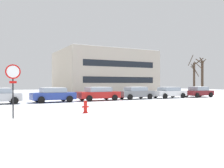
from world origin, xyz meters
name	(u,v)px	position (x,y,z in m)	size (l,w,h in m)	color
ground_plane	(45,113)	(0.00, 0.00, 0.00)	(120.00, 120.00, 0.00)	white
road_surface	(36,108)	(0.00, 3.33, 0.00)	(80.00, 8.66, 0.00)	silver
stop_sign	(13,80)	(-2.00, -1.62, 1.98)	(0.76, 0.18, 2.83)	black
fire_hydrant	(85,106)	(2.20, -1.19, 0.42)	(0.44, 0.30, 0.83)	red
parked_car_blue	(53,95)	(2.57, 8.53, 0.75)	(4.23, 2.24, 1.45)	#283D93
parked_car_red	(98,94)	(7.46, 8.65, 0.75)	(4.64, 2.28, 1.46)	red
parked_car_gray	(136,93)	(12.36, 8.83, 0.75)	(4.36, 2.13, 1.45)	slate
parked_car_white	(169,92)	(17.25, 8.67, 0.73)	(4.57, 2.15, 1.40)	white
parked_car_maroon	(199,92)	(22.15, 8.45, 0.73)	(4.08, 2.16, 1.43)	maroon
tree_far_left	(194,78)	(24.12, 11.16, 2.71)	(1.26, 1.39, 6.21)	#423326
tree_far_mid	(202,76)	(25.77, 11.17, 3.00)	(1.80, 1.71, 5.83)	#423326
building_far_right	(104,73)	(14.37, 21.87, 3.61)	(14.72, 11.63, 7.22)	#B2A899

